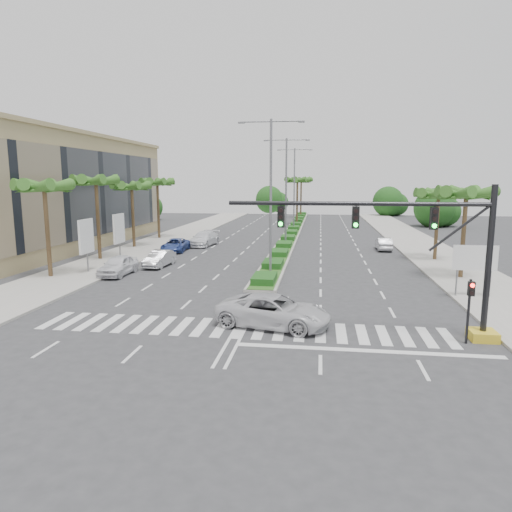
# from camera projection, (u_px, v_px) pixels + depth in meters

# --- Properties ---
(ground) EXTENTS (160.00, 160.00, 0.00)m
(ground) POSITION_uv_depth(u_px,v_px,m) (240.00, 329.00, 22.90)
(ground) COLOR #333335
(ground) RESTS_ON ground
(footpath_right) EXTENTS (6.00, 120.00, 0.15)m
(footpath_right) POSITION_uv_depth(u_px,v_px,m) (448.00, 264.00, 40.34)
(footpath_right) COLOR gray
(footpath_right) RESTS_ON ground
(footpath_left) EXTENTS (6.00, 120.00, 0.15)m
(footpath_left) POSITION_uv_depth(u_px,v_px,m) (122.00, 256.00, 44.52)
(footpath_left) COLOR gray
(footpath_left) RESTS_ON ground
(median) EXTENTS (2.20, 75.00, 0.20)m
(median) POSITION_uv_depth(u_px,v_px,m) (293.00, 231.00, 66.85)
(median) COLOR gray
(median) RESTS_ON ground
(median_grass) EXTENTS (1.80, 75.00, 0.04)m
(median_grass) POSITION_uv_depth(u_px,v_px,m) (293.00, 230.00, 66.83)
(median_grass) COLOR #2E581E
(median_grass) RESTS_ON median
(building) EXTENTS (12.00, 36.00, 12.00)m
(building) POSITION_uv_depth(u_px,v_px,m) (51.00, 193.00, 50.89)
(building) COLOR tan
(building) RESTS_ON ground
(signal_gantry) EXTENTS (12.60, 1.20, 7.20)m
(signal_gantry) POSITION_uv_depth(u_px,v_px,m) (437.00, 266.00, 21.06)
(signal_gantry) COLOR gold
(signal_gantry) RESTS_ON ground
(pedestrian_signal) EXTENTS (0.28, 0.36, 3.00)m
(pedestrian_signal) POSITION_uv_depth(u_px,v_px,m) (470.00, 300.00, 20.45)
(pedestrian_signal) COLOR black
(pedestrian_signal) RESTS_ON ground
(direction_sign) EXTENTS (2.70, 0.11, 3.40)m
(direction_sign) POSITION_uv_depth(u_px,v_px,m) (475.00, 260.00, 28.45)
(direction_sign) COLOR slate
(direction_sign) RESTS_ON ground
(billboard_near) EXTENTS (0.18, 2.10, 4.35)m
(billboard_near) POSITION_uv_depth(u_px,v_px,m) (86.00, 237.00, 36.13)
(billboard_near) COLOR slate
(billboard_near) RESTS_ON ground
(billboard_far) EXTENTS (0.18, 2.10, 4.35)m
(billboard_far) POSITION_uv_depth(u_px,v_px,m) (119.00, 229.00, 41.99)
(billboard_far) COLOR slate
(billboard_far) RESTS_ON ground
(palm_left_near) EXTENTS (4.57, 4.68, 7.55)m
(palm_left_near) POSITION_uv_depth(u_px,v_px,m) (44.00, 190.00, 33.84)
(palm_left_near) COLOR brown
(palm_left_near) RESTS_ON ground
(palm_left_mid) EXTENTS (4.57, 4.68, 7.95)m
(palm_left_mid) POSITION_uv_depth(u_px,v_px,m) (96.00, 184.00, 41.60)
(palm_left_mid) COLOR brown
(palm_left_mid) RESTS_ON ground
(palm_left_far) EXTENTS (4.57, 4.68, 7.35)m
(palm_left_far) POSITION_uv_depth(u_px,v_px,m) (132.00, 189.00, 49.51)
(palm_left_far) COLOR brown
(palm_left_far) RESTS_ON ground
(palm_left_end) EXTENTS (4.57, 4.68, 7.75)m
(palm_left_end) POSITION_uv_depth(u_px,v_px,m) (157.00, 184.00, 57.26)
(palm_left_end) COLOR brown
(palm_left_end) RESTS_ON ground
(palm_right_near) EXTENTS (4.57, 4.68, 7.05)m
(palm_right_near) POSITION_uv_depth(u_px,v_px,m) (466.00, 196.00, 33.57)
(palm_right_near) COLOR brown
(palm_right_near) RESTS_ON ground
(palm_right_far) EXTENTS (4.57, 4.68, 6.75)m
(palm_right_far) POSITION_uv_depth(u_px,v_px,m) (439.00, 197.00, 41.44)
(palm_right_far) COLOR brown
(palm_right_far) RESTS_ON ground
(palm_median_a) EXTENTS (4.57, 4.68, 8.05)m
(palm_median_a) POSITION_uv_depth(u_px,v_px,m) (297.00, 182.00, 75.46)
(palm_median_a) COLOR brown
(palm_median_a) RESTS_ON ground
(palm_median_b) EXTENTS (4.57, 4.68, 8.05)m
(palm_median_b) POSITION_uv_depth(u_px,v_px,m) (301.00, 182.00, 90.12)
(palm_median_b) COLOR brown
(palm_median_b) RESTS_ON ground
(streetlight_near) EXTENTS (5.10, 0.25, 12.00)m
(streetlight_near) POSITION_uv_depth(u_px,v_px,m) (271.00, 188.00, 35.47)
(streetlight_near) COLOR slate
(streetlight_near) RESTS_ON ground
(streetlight_mid) EXTENTS (5.10, 0.25, 12.00)m
(streetlight_mid) POSITION_uv_depth(u_px,v_px,m) (286.00, 186.00, 51.10)
(streetlight_mid) COLOR slate
(streetlight_mid) RESTS_ON ground
(streetlight_far) EXTENTS (5.10, 0.25, 12.00)m
(streetlight_far) POSITION_uv_depth(u_px,v_px,m) (294.00, 184.00, 66.73)
(streetlight_far) COLOR slate
(streetlight_far) RESTS_ON ground
(car_parked_a) EXTENTS (1.90, 4.60, 1.56)m
(car_parked_a) POSITION_uv_depth(u_px,v_px,m) (118.00, 265.00, 35.82)
(car_parked_a) COLOR white
(car_parked_a) RESTS_ON ground
(car_parked_b) EXTENTS (1.76, 4.29, 1.38)m
(car_parked_b) POSITION_uv_depth(u_px,v_px,m) (159.00, 259.00, 39.43)
(car_parked_b) COLOR #BBBBC0
(car_parked_b) RESTS_ON ground
(car_parked_c) EXTENTS (2.51, 4.96, 1.34)m
(car_parked_c) POSITION_uv_depth(u_px,v_px,m) (175.00, 245.00, 47.83)
(car_parked_c) COLOR #2F458F
(car_parked_c) RESTS_ON ground
(car_parked_d) EXTENTS (3.00, 5.80, 1.61)m
(car_parked_d) POSITION_uv_depth(u_px,v_px,m) (204.00, 239.00, 52.10)
(car_parked_d) COLOR white
(car_parked_d) RESTS_ON ground
(car_crossing) EXTENTS (6.27, 3.91, 1.62)m
(car_crossing) POSITION_uv_depth(u_px,v_px,m) (273.00, 311.00, 23.18)
(car_crossing) COLOR silver
(car_crossing) RESTS_ON ground
(car_right) EXTENTS (1.44, 4.12, 1.36)m
(car_right) POSITION_uv_depth(u_px,v_px,m) (384.00, 244.00, 48.76)
(car_right) COLOR #BAB9BE
(car_right) RESTS_ON ground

